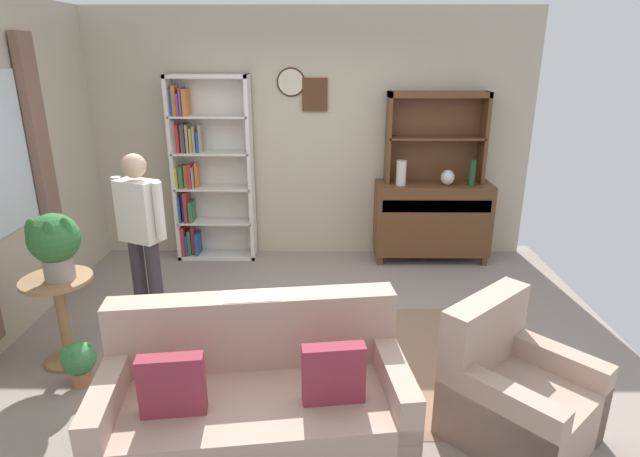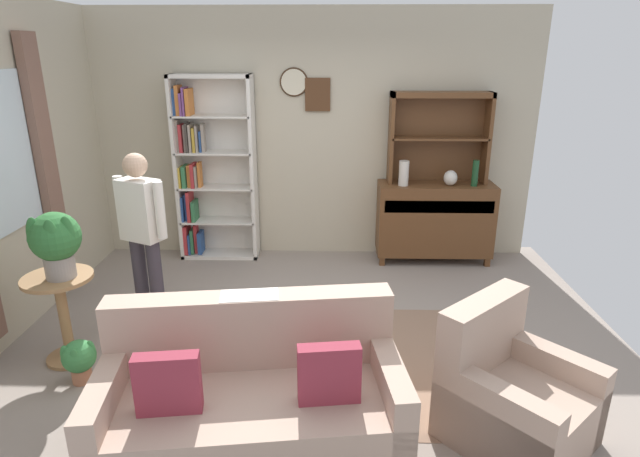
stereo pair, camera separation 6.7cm
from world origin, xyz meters
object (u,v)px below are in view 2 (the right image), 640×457
Objects in this scene: potted_plant_small at (79,358)px; potted_plant_large at (55,240)px; person_reading at (142,229)px; coffee_table at (277,318)px; bookshelf at (209,170)px; bottle_wine at (475,173)px; sideboard at (434,219)px; book_stack at (268,308)px; sideboard_hutch at (439,125)px; armchair_floral at (512,397)px; plant_stand at (63,309)px; vase_round at (450,178)px; vase_tall at (404,173)px; couch_floral at (252,402)px.

potted_plant_large is at bearing 123.21° from potted_plant_small.
person_reading is 1.95× the size of coffee_table.
bookshelf reaches higher than bottle_wine.
sideboard is 5.95× the size of book_stack.
sideboard_hutch is 2.99m from book_stack.
armchair_floral is 3.35m from potted_plant_large.
bookshelf is 2.65m from sideboard.
plant_stand is 2.14× the size of potted_plant_small.
vase_round reaches higher than plant_stand.
sideboard is 0.52m from vase_round.
armchair_floral is (-0.43, -2.87, -0.77)m from bottle_wine.
armchair_floral is at bearing -14.00° from plant_stand.
person_reading reaches higher than armchair_floral.
sideboard_hutch reaches higher than coffee_table.
vase_tall is at bearing -178.51° from vase_round.
couch_floral reaches higher than plant_stand.
vase_round is 2.78m from book_stack.
bookshelf reaches higher than coffee_table.
vase_round is 0.11× the size of person_reading.
bookshelf is at bearing 114.28° from coffee_table.
book_stack is at bearing -25.00° from person_reading.
bottle_wine is 0.15× the size of couch_floral.
plant_stand is at bearing -130.34° from person_reading.
potted_plant_large is at bearing -147.78° from vase_round.
bottle_wine reaches higher than vase_round.
bookshelf is at bearing 83.38° from person_reading.
bookshelf is 2.21m from vase_tall.
bookshelf is 12.35× the size of vase_round.
vase_tall is 2.48m from book_stack.
bottle_wine is at bearing 55.56° from couch_floral.
vase_tall is at bearing -168.37° from sideboard.
couch_floral is at bearing -120.72° from vase_round.
book_stack is (-1.28, -2.03, -0.61)m from vase_tall.
armchair_floral is at bearing -27.49° from book_stack.
bottle_wine is at bearing 81.50° from armchair_floral.
sideboard_hutch is 6.47× the size of vase_round.
bookshelf reaches higher than sideboard_hutch.
bottle_wine is (2.98, -0.17, 0.02)m from bookshelf.
bottle_wine is 0.27× the size of armchair_floral.
bottle_wine is 1.32× the size of book_stack.
vase_round is at bearing 27.61° from person_reading.
vase_tall is 0.54× the size of potted_plant_large.
bookshelf is at bearing 80.14° from potted_plant_small.
vase_round is 0.33× the size of potted_plant_large.
vase_tall is 2.46m from coffee_table.
vase_tall reaches higher than book_stack.
coffee_table is at bearing 1.99° from plant_stand.
bookshelf reaches higher than potted_plant_large.
vase_tall is at bearing 36.55° from potted_plant_large.
bookshelf reaches higher than book_stack.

